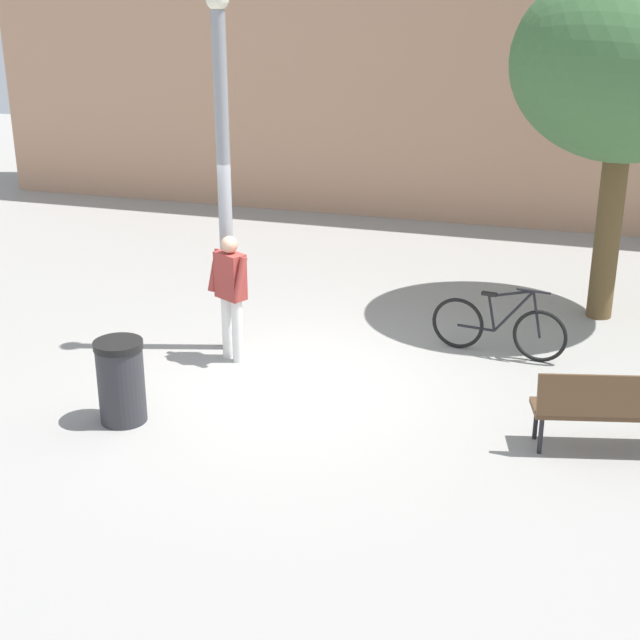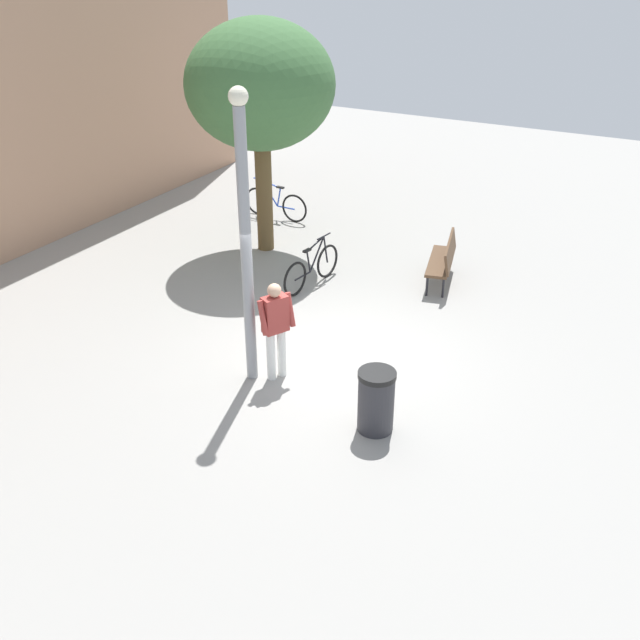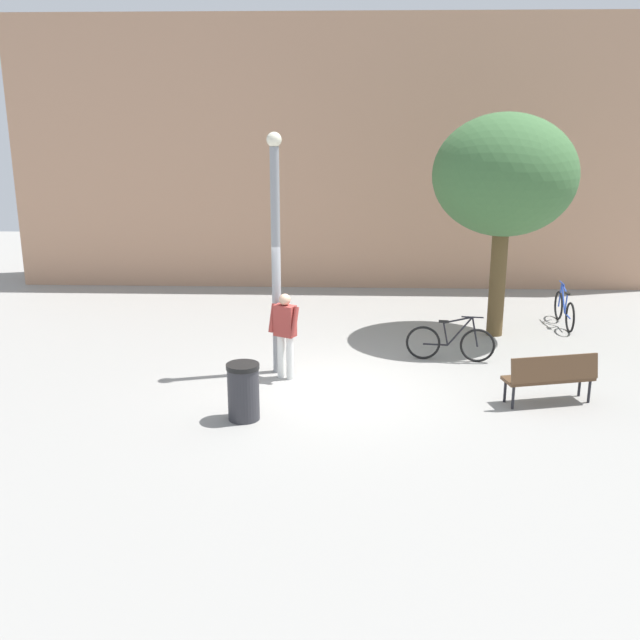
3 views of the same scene
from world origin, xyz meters
The scene contains 9 objects.
ground_plane centered at (0.00, 0.00, 0.00)m, with size 36.00×36.00×0.00m, color gray.
building_facade centered at (0.00, 9.15, 3.76)m, with size 18.51×2.00×7.51m, color tan.
lamppost centered at (-1.07, 0.87, 2.50)m, with size 0.28×0.28×4.60m.
person_by_lamppost centered at (-0.88, 0.51, 0.97)m, with size 0.63×0.47×1.67m.
park_bench centered at (3.84, -0.62, 0.55)m, with size 1.67×0.84×0.92m.
plaza_tree centered at (3.67, 3.56, 3.59)m, with size 3.12×3.12×4.95m.
bicycle_blue centered at (5.47, 4.39, 0.38)m, with size 0.10×1.81×0.97m.
bicycle_black centered at (2.41, 1.67, 0.38)m, with size 1.80×0.30×0.97m.
trash_bin centered at (-1.41, -1.47, 0.49)m, with size 0.55×0.55×0.97m.
Camera 3 is at (0.29, -12.88, 4.96)m, focal length 41.57 mm.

